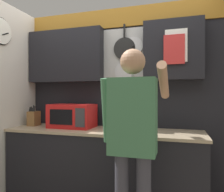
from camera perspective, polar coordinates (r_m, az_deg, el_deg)
name	(u,v)px	position (r m, az deg, el deg)	size (l,w,h in m)	color
base_cabinet_counter	(103,170)	(2.63, -2.44, -18.72)	(2.22, 0.60, 0.91)	black
back_wall_unit	(109,82)	(2.75, -0.85, 3.70)	(2.79, 0.23, 2.39)	black
microwave	(72,116)	(2.70, -10.30, -5.11)	(0.52, 0.35, 0.28)	red
knife_block	(34,118)	(3.00, -19.75, -5.47)	(0.12, 0.16, 0.26)	brown
utensil_crock	(114,121)	(2.51, 0.58, -6.61)	(0.12, 0.12, 0.36)	white
person	(133,132)	(1.82, 5.50, -9.35)	(0.54, 0.62, 1.68)	#383842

